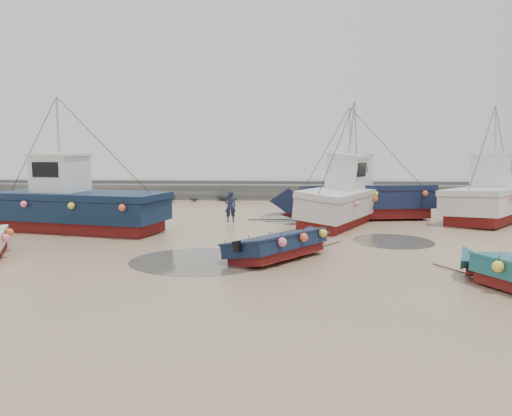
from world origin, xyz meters
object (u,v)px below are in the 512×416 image
(cabin_boat_2, at_px, (357,196))
(cabin_boat_3, at_px, (494,197))
(cabin_boat_1, at_px, (340,199))
(person, at_px, (230,222))
(dinghy_1, at_px, (285,242))
(cabin_boat_0, at_px, (70,204))

(cabin_boat_2, bearing_deg, cabin_boat_3, -102.04)
(cabin_boat_1, bearing_deg, person, -166.76)
(dinghy_1, height_order, cabin_boat_2, cabin_boat_2)
(cabin_boat_0, bearing_deg, cabin_boat_1, -64.27)
(cabin_boat_0, bearing_deg, cabin_boat_2, -55.58)
(dinghy_1, height_order, cabin_boat_3, cabin_boat_3)
(dinghy_1, xyz_separation_m, cabin_boat_0, (-10.22, 5.37, 0.76))
(cabin_boat_3, bearing_deg, cabin_boat_2, -143.77)
(cabin_boat_0, xyz_separation_m, cabin_boat_1, (12.81, 2.90, 0.06))
(cabin_boat_1, height_order, cabin_boat_2, same)
(cabin_boat_0, distance_m, person, 8.20)
(cabin_boat_0, relative_size, person, 6.88)
(person, bearing_deg, cabin_boat_3, 177.35)
(dinghy_1, xyz_separation_m, cabin_boat_3, (11.10, 10.74, 0.79))
(dinghy_1, bearing_deg, cabin_boat_0, -172.65)
(dinghy_1, bearing_deg, cabin_boat_3, 79.15)
(dinghy_1, xyz_separation_m, person, (-3.15, 9.32, -0.54))
(dinghy_1, relative_size, person, 3.36)
(cabin_boat_3, xyz_separation_m, person, (-14.25, -1.43, -1.34))
(dinghy_1, distance_m, cabin_boat_0, 11.57)
(person, bearing_deg, cabin_boat_0, 20.74)
(cabin_boat_0, bearing_deg, dinghy_1, -104.76)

